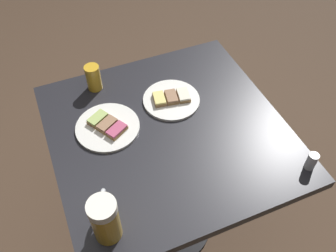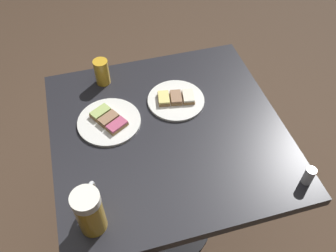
{
  "view_description": "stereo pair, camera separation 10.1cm",
  "coord_description": "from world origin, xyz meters",
  "px_view_note": "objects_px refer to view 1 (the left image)",
  "views": [
    {
      "loc": [
        0.32,
        0.77,
        1.74
      ],
      "look_at": [
        0.0,
        0.0,
        0.77
      ],
      "focal_mm": 38.46,
      "sensor_mm": 36.0,
      "label": 1
    },
    {
      "loc": [
        0.22,
        0.8,
        1.74
      ],
      "look_at": [
        0.0,
        0.0,
        0.77
      ],
      "focal_mm": 38.46,
      "sensor_mm": 36.0,
      "label": 2
    }
  ],
  "objects_px": {
    "plate_near": "(171,99)",
    "beer_mug": "(105,218)",
    "plate_far": "(108,126)",
    "beer_glass_small": "(93,78)",
    "salt_shaker": "(312,161)"
  },
  "relations": [
    {
      "from": "plate_near",
      "to": "beer_mug",
      "type": "xyz_separation_m",
      "value": [
        0.37,
        0.42,
        0.07
      ]
    },
    {
      "from": "plate_near",
      "to": "beer_mug",
      "type": "distance_m",
      "value": 0.57
    },
    {
      "from": "plate_far",
      "to": "beer_mug",
      "type": "distance_m",
      "value": 0.4
    },
    {
      "from": "plate_near",
      "to": "beer_glass_small",
      "type": "relative_size",
      "value": 2.05
    },
    {
      "from": "plate_near",
      "to": "salt_shaker",
      "type": "height_order",
      "value": "salt_shaker"
    },
    {
      "from": "beer_mug",
      "to": "beer_glass_small",
      "type": "relative_size",
      "value": 1.54
    },
    {
      "from": "plate_near",
      "to": "beer_glass_small",
      "type": "distance_m",
      "value": 0.31
    },
    {
      "from": "plate_far",
      "to": "salt_shaker",
      "type": "distance_m",
      "value": 0.7
    },
    {
      "from": "plate_far",
      "to": "beer_mug",
      "type": "xyz_separation_m",
      "value": [
        0.11,
        0.38,
        0.07
      ]
    },
    {
      "from": "plate_near",
      "to": "plate_far",
      "type": "relative_size",
      "value": 0.95
    },
    {
      "from": "beer_glass_small",
      "to": "salt_shaker",
      "type": "xyz_separation_m",
      "value": [
        -0.55,
        0.64,
        -0.02
      ]
    },
    {
      "from": "plate_near",
      "to": "beer_glass_small",
      "type": "height_order",
      "value": "beer_glass_small"
    },
    {
      "from": "beer_mug",
      "to": "beer_glass_small",
      "type": "xyz_separation_m",
      "value": [
        -0.12,
        -0.6,
        -0.03
      ]
    },
    {
      "from": "beer_glass_small",
      "to": "salt_shaker",
      "type": "relative_size",
      "value": 1.63
    },
    {
      "from": "beer_mug",
      "to": "plate_far",
      "type": "bearing_deg",
      "value": -106.0
    }
  ]
}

